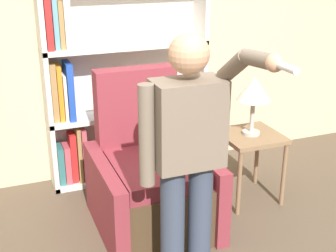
% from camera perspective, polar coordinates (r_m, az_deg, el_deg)
% --- Properties ---
extents(wall_back, '(8.00, 0.11, 2.80)m').
position_cam_1_polar(wall_back, '(4.24, -4.58, 12.66)').
color(wall_back, beige).
rests_on(wall_back, ground_plane).
extents(bookcase, '(1.44, 0.28, 1.83)m').
position_cam_1_polar(bookcase, '(4.13, -7.09, 5.21)').
color(bookcase, silver).
rests_on(bookcase, ground_plane).
extents(armchair, '(0.83, 0.92, 1.16)m').
position_cam_1_polar(armchair, '(3.58, -2.24, -6.65)').
color(armchair, '#4C3823').
rests_on(armchair, ground_plane).
extents(person_standing, '(0.56, 0.78, 1.59)m').
position_cam_1_polar(person_standing, '(2.73, 2.46, -2.96)').
color(person_standing, '#384256').
rests_on(person_standing, ground_plane).
extents(side_table, '(0.47, 0.47, 0.59)m').
position_cam_1_polar(side_table, '(3.91, 9.99, -2.27)').
color(side_table, '#846647').
rests_on(side_table, ground_plane).
extents(table_lamp, '(0.28, 0.28, 0.48)m').
position_cam_1_polar(table_lamp, '(3.75, 10.43, 4.26)').
color(table_lamp, '#B7B2A8').
rests_on(table_lamp, side_table).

